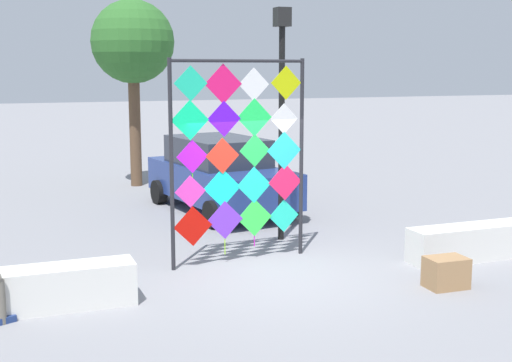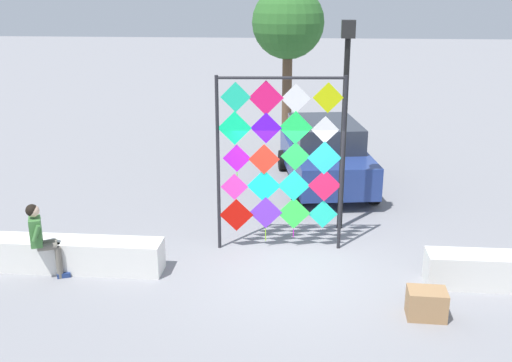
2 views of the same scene
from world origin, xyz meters
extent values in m
plane|color=gray|center=(0.00, 0.00, 0.00)|extent=(120.00, 120.00, 0.00)
cube|color=silver|center=(4.47, -0.27, 0.31)|extent=(4.05, 0.59, 0.62)
cylinder|color=#232328|center=(-1.53, 0.99, 1.79)|extent=(0.07, 0.07, 3.58)
cylinder|color=#232328|center=(0.94, 1.18, 1.79)|extent=(0.07, 0.07, 3.58)
cylinder|color=#232328|center=(-0.29, 1.09, 3.53)|extent=(2.47, 0.24, 0.06)
cube|color=red|center=(-1.17, 1.00, 0.73)|extent=(0.70, 0.07, 0.70)
cube|color=#7232D4|center=(-0.57, 1.06, 0.78)|extent=(0.68, 0.06, 0.68)
cylinder|color=#93E516|center=(-0.57, 1.07, 0.30)|extent=(0.02, 0.02, 0.28)
cube|color=#37F34C|center=(0.00, 1.11, 0.77)|extent=(0.68, 0.06, 0.68)
cylinder|color=#E516CE|center=(0.00, 1.12, 0.33)|extent=(0.02, 0.02, 0.19)
cube|color=#23E4C0|center=(0.60, 1.17, 0.74)|extent=(0.60, 0.06, 0.60)
cube|color=#EC36B5|center=(-1.21, 1.01, 1.34)|extent=(0.56, 0.05, 0.56)
cube|color=#15F4DF|center=(-0.61, 1.07, 1.35)|extent=(0.69, 0.06, 0.69)
cube|color=#1EDEC4|center=(-0.01, 1.11, 1.36)|extent=(0.66, 0.06, 0.66)
cube|color=#F71D54|center=(0.61, 1.15, 1.37)|extent=(0.67, 0.06, 0.67)
cube|color=#B817ED|center=(-1.15, 1.03, 1.93)|extent=(0.57, 0.06, 0.57)
cylinder|color=#4AE516|center=(-1.15, 1.04, 1.52)|extent=(0.02, 0.02, 0.26)
cube|color=red|center=(-0.61, 1.06, 1.92)|extent=(0.62, 0.06, 0.62)
cube|color=#27CC52|center=(0.01, 1.12, 1.98)|extent=(0.58, 0.06, 0.59)
cube|color=#25C9D1|center=(0.58, 1.15, 1.95)|extent=(0.68, 0.06, 0.68)
cube|color=#0FF991|center=(-1.19, 1.01, 2.55)|extent=(0.67, 0.06, 0.67)
cube|color=#5D11F1|center=(-0.57, 1.06, 2.55)|extent=(0.62, 0.06, 0.62)
cube|color=#20F85C|center=(0.00, 1.12, 2.56)|extent=(0.67, 0.06, 0.67)
cylinder|color=#E516AB|center=(0.00, 1.13, 2.07)|extent=(0.02, 0.02, 0.31)
cube|color=white|center=(0.58, 1.16, 2.52)|extent=(0.55, 0.05, 0.55)
cylinder|color=blue|center=(0.58, 1.17, 2.13)|extent=(0.02, 0.02, 0.22)
cube|color=#1DD09C|center=(-1.17, 1.02, 3.16)|extent=(0.59, 0.06, 0.59)
cylinder|color=#E51652|center=(-1.17, 1.03, 2.70)|extent=(0.02, 0.02, 0.33)
cube|color=#F31564|center=(-0.58, 1.07, 3.14)|extent=(0.68, 0.06, 0.68)
cylinder|color=#16E59C|center=(-0.58, 1.08, 2.64)|extent=(0.02, 0.02, 0.32)
cube|color=white|center=(-0.01, 1.12, 3.13)|extent=(0.58, 0.06, 0.58)
cube|color=#C2D00B|center=(0.61, 1.15, 3.15)|extent=(0.60, 0.06, 0.60)
cylinder|color=#666056|center=(-4.29, -0.62, 0.31)|extent=(0.11, 0.11, 0.62)
cube|color=navy|center=(-4.24, -0.60, 0.04)|extent=(0.26, 0.19, 0.09)
cube|color=navy|center=(-4.30, -0.44, 0.04)|extent=(0.26, 0.19, 0.09)
cube|color=navy|center=(0.74, 5.38, 0.71)|extent=(2.63, 4.79, 0.81)
cube|color=#282D38|center=(0.72, 5.54, 1.44)|extent=(2.09, 2.78, 0.65)
cylinder|color=black|center=(1.94, 4.01, 0.30)|extent=(0.33, 0.63, 0.61)
cylinder|color=black|center=(0.02, 3.70, 0.30)|extent=(0.33, 0.63, 0.61)
cylinder|color=black|center=(1.46, 7.05, 0.30)|extent=(0.33, 0.63, 0.61)
cylinder|color=black|center=(-0.46, 6.75, 0.30)|extent=(0.33, 0.63, 0.61)
cube|color=#9E754C|center=(2.24, -1.46, 0.24)|extent=(0.64, 0.47, 0.49)
cylinder|color=black|center=(1.01, 2.29, 2.09)|extent=(0.12, 0.12, 4.19)
cube|color=black|center=(1.01, 2.29, 4.37)|extent=(0.28, 0.28, 0.36)
cylinder|color=brown|center=(-0.47, 9.64, 1.72)|extent=(0.33, 0.33, 3.43)
sphere|color=#2D6628|center=(-0.47, 9.64, 4.14)|extent=(2.36, 2.36, 2.36)
sphere|color=#2D6628|center=(-0.18, 10.21, 4.45)|extent=(1.35, 1.35, 1.35)
camera|label=1|loc=(-4.21, -10.03, 3.42)|focal=47.90mm
camera|label=2|loc=(0.21, -10.22, 5.09)|focal=41.47mm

